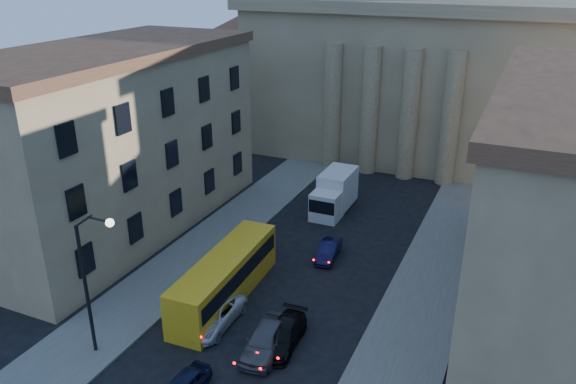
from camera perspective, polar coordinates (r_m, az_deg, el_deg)
sidewalk_left at (r=41.81m, az=-10.80°, el=-7.40°), size 5.00×60.00×0.15m
sidewalk_right at (r=36.09m, az=12.72°, el=-12.88°), size 5.00×60.00×0.15m
church at (r=68.59m, az=13.32°, el=14.60°), size 68.02×28.76×36.60m
building_left at (r=46.79m, az=-17.35°, el=5.07°), size 11.60×26.60×14.70m
street_lamp at (r=31.80m, az=-19.38°, el=-7.79°), size 2.62×0.44×8.83m
car_left_mid at (r=35.14m, az=-7.59°, el=-12.29°), size 2.43×5.13×1.41m
car_right_mid at (r=33.34m, az=-0.52°, el=-14.33°), size 2.13×4.65×1.32m
car_right_far at (r=32.83m, az=-2.33°, el=-14.73°), size 2.40×4.84×1.59m
car_right_distant at (r=42.12m, az=4.14°, el=-5.96°), size 1.67×3.82×1.22m
city_bus at (r=37.05m, az=-6.41°, el=-8.49°), size 2.97×11.01×3.08m
box_truck at (r=49.55m, az=4.73°, el=-0.15°), size 2.48×6.21×3.41m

